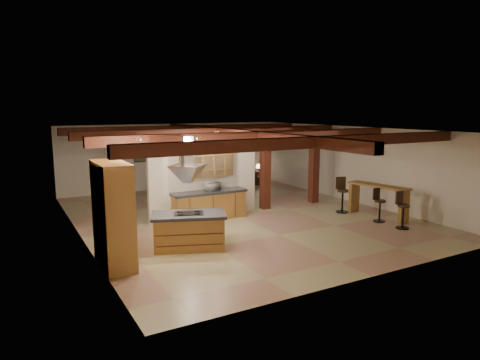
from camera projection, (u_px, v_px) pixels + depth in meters
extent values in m
plane|color=tan|center=(238.00, 216.00, 14.36)|extent=(12.00, 12.00, 0.00)
plane|color=white|center=(174.00, 156.00, 19.28)|extent=(10.00, 0.00, 10.00)
plane|color=white|center=(376.00, 211.00, 8.96)|extent=(10.00, 0.00, 10.00)
plane|color=white|center=(78.00, 187.00, 11.71)|extent=(0.00, 12.00, 12.00)
plane|color=white|center=(351.00, 164.00, 16.53)|extent=(0.00, 12.00, 12.00)
plane|color=#3A2312|center=(238.00, 129.00, 13.88)|extent=(12.00, 12.00, 0.00)
cube|color=#431F10|center=(317.00, 142.00, 10.46)|extent=(10.00, 0.25, 0.28)
cube|color=#431F10|center=(259.00, 136.00, 12.78)|extent=(10.00, 0.25, 0.28)
cube|color=#431F10|center=(220.00, 132.00, 15.02)|extent=(10.00, 0.25, 0.28)
cube|color=#431F10|center=(190.00, 129.00, 17.35)|extent=(10.00, 0.25, 0.28)
cube|color=#431F10|center=(238.00, 134.00, 13.90)|extent=(0.28, 12.00, 0.28)
cube|color=#431F10|center=(265.00, 169.00, 15.22)|extent=(0.30, 0.30, 2.90)
cube|color=#431F10|center=(314.00, 165.00, 16.28)|extent=(0.30, 0.30, 2.90)
cube|color=#431F10|center=(291.00, 135.00, 15.56)|extent=(2.50, 0.28, 0.28)
cube|color=white|center=(204.00, 184.00, 14.13)|extent=(3.80, 0.18, 2.20)
cube|color=olive|center=(113.00, 215.00, 9.68)|extent=(0.64, 1.60, 2.40)
cube|color=silver|center=(126.00, 215.00, 9.83)|extent=(0.06, 0.62, 0.95)
cube|color=black|center=(128.00, 207.00, 9.81)|extent=(0.01, 0.50, 0.28)
cube|color=olive|center=(209.00, 206.00, 13.90)|extent=(2.40, 0.60, 0.86)
cube|color=black|center=(209.00, 192.00, 13.82)|extent=(2.50, 0.66, 0.08)
cube|color=olive|center=(206.00, 162.00, 13.85)|extent=(1.80, 0.34, 0.95)
cube|color=silver|center=(208.00, 163.00, 13.69)|extent=(1.74, 0.02, 0.90)
pyramid|color=silver|center=(188.00, 183.00, 10.80)|extent=(1.10, 1.10, 0.45)
cube|color=silver|center=(187.00, 151.00, 10.66)|extent=(0.26, 0.22, 0.73)
cube|color=#431F10|center=(214.00, 153.00, 20.19)|extent=(1.10, 0.05, 1.70)
cube|color=black|center=(214.00, 153.00, 20.16)|extent=(0.95, 0.02, 1.55)
cube|color=#431F10|center=(243.00, 151.00, 20.96)|extent=(1.10, 0.05, 1.70)
cube|color=black|center=(244.00, 151.00, 20.93)|extent=(0.95, 0.02, 1.55)
cube|color=#431F10|center=(141.00, 152.00, 18.47)|extent=(0.65, 0.04, 0.85)
cube|color=#29612E|center=(141.00, 152.00, 18.45)|extent=(0.55, 0.01, 0.75)
cylinder|color=silver|center=(199.00, 138.00, 10.22)|extent=(0.16, 0.16, 0.03)
cylinder|color=silver|center=(217.00, 132.00, 12.97)|extent=(0.16, 0.16, 0.03)
cylinder|color=silver|center=(138.00, 140.00, 9.81)|extent=(0.16, 0.16, 0.03)
cube|color=olive|center=(189.00, 232.00, 11.01)|extent=(1.96, 1.45, 0.84)
cube|color=black|center=(189.00, 215.00, 10.94)|extent=(2.11, 1.60, 0.08)
cube|color=black|center=(189.00, 213.00, 10.93)|extent=(0.86, 0.72, 0.02)
imported|color=#401910|center=(194.00, 193.00, 16.55)|extent=(2.04, 1.49, 0.64)
imported|color=black|center=(240.00, 178.00, 20.30)|extent=(2.11, 1.36, 0.57)
imported|color=#AEAEB3|center=(213.00, 187.00, 13.86)|extent=(0.52, 0.39, 0.26)
cube|color=olive|center=(379.00, 186.00, 14.02)|extent=(0.86, 2.15, 0.06)
cube|color=olive|center=(404.00, 207.00, 13.38)|extent=(0.48, 0.18, 1.05)
cube|color=olive|center=(354.00, 197.00, 14.83)|extent=(0.48, 0.18, 1.05)
cube|color=#431F10|center=(259.00, 177.00, 20.92)|extent=(0.58, 0.58, 0.55)
cylinder|color=black|center=(259.00, 169.00, 20.87)|extent=(0.06, 0.06, 0.16)
cone|color=#FFD699|center=(259.00, 166.00, 20.84)|extent=(0.29, 0.29, 0.18)
cylinder|color=black|center=(404.00, 206.00, 12.76)|extent=(0.35, 0.35, 0.07)
cube|color=black|center=(399.00, 198.00, 12.86)|extent=(0.33, 0.07, 0.39)
cylinder|color=black|center=(403.00, 217.00, 12.82)|extent=(0.06, 0.06, 0.68)
cylinder|color=black|center=(402.00, 228.00, 12.88)|extent=(0.39, 0.39, 0.03)
cylinder|color=black|center=(380.00, 201.00, 13.55)|extent=(0.34, 0.34, 0.07)
cube|color=black|center=(376.00, 194.00, 13.64)|extent=(0.32, 0.07, 0.37)
cylinder|color=black|center=(380.00, 211.00, 13.61)|extent=(0.06, 0.06, 0.65)
cylinder|color=black|center=(379.00, 221.00, 13.66)|extent=(0.37, 0.37, 0.03)
cylinder|color=black|center=(343.00, 191.00, 14.76)|extent=(0.38, 0.38, 0.07)
cube|color=black|center=(341.00, 183.00, 14.89)|extent=(0.36, 0.14, 0.43)
cylinder|color=black|center=(342.00, 202.00, 14.82)|extent=(0.06, 0.06, 0.75)
cylinder|color=black|center=(342.00, 212.00, 14.88)|extent=(0.43, 0.43, 0.03)
cube|color=#431F10|center=(188.00, 195.00, 15.56)|extent=(0.49, 0.49, 0.06)
cube|color=#431F10|center=(185.00, 185.00, 15.66)|extent=(0.42, 0.12, 0.75)
cylinder|color=#431F10|center=(187.00, 203.00, 15.37)|extent=(0.05, 0.05, 0.42)
cylinder|color=#431F10|center=(195.00, 202.00, 15.58)|extent=(0.05, 0.05, 0.42)
cylinder|color=#431F10|center=(182.00, 202.00, 15.62)|extent=(0.05, 0.05, 0.42)
cylinder|color=#431F10|center=(190.00, 200.00, 15.84)|extent=(0.05, 0.05, 0.42)
cube|color=#431F10|center=(169.00, 190.00, 16.62)|extent=(0.49, 0.49, 0.06)
cube|color=#431F10|center=(171.00, 181.00, 16.40)|extent=(0.42, 0.12, 0.75)
cylinder|color=#431F10|center=(170.00, 195.00, 16.90)|extent=(0.05, 0.05, 0.42)
cylinder|color=#431F10|center=(163.00, 196.00, 16.68)|extent=(0.05, 0.05, 0.42)
cylinder|color=#431F10|center=(175.00, 196.00, 16.64)|extent=(0.05, 0.05, 0.42)
cylinder|color=#431F10|center=(167.00, 197.00, 16.43)|extent=(0.05, 0.05, 0.42)
cube|color=#431F10|center=(204.00, 193.00, 16.00)|extent=(0.49, 0.49, 0.06)
cube|color=#431F10|center=(200.00, 183.00, 16.10)|extent=(0.42, 0.12, 0.75)
cylinder|color=#431F10|center=(203.00, 201.00, 15.80)|extent=(0.05, 0.05, 0.42)
cylinder|color=#431F10|center=(210.00, 199.00, 16.01)|extent=(0.05, 0.05, 0.42)
cylinder|color=#431F10|center=(198.00, 199.00, 16.06)|extent=(0.05, 0.05, 0.42)
cylinder|color=#431F10|center=(205.00, 198.00, 16.27)|extent=(0.05, 0.05, 0.42)
cube|color=#431F10|center=(184.00, 188.00, 17.06)|extent=(0.49, 0.49, 0.06)
cube|color=#431F10|center=(187.00, 179.00, 16.84)|extent=(0.42, 0.12, 0.75)
cylinder|color=#431F10|center=(185.00, 192.00, 17.33)|extent=(0.05, 0.05, 0.42)
cylinder|color=#431F10|center=(178.00, 193.00, 17.12)|extent=(0.05, 0.05, 0.42)
cylinder|color=#431F10|center=(190.00, 194.00, 17.08)|extent=(0.05, 0.05, 0.42)
cylinder|color=#431F10|center=(183.00, 195.00, 16.86)|extent=(0.05, 0.05, 0.42)
cube|color=#431F10|center=(219.00, 191.00, 16.43)|extent=(0.49, 0.49, 0.06)
cube|color=#431F10|center=(215.00, 181.00, 16.53)|extent=(0.42, 0.12, 0.75)
cylinder|color=#431F10|center=(218.00, 198.00, 16.24)|extent=(0.05, 0.05, 0.42)
cylinder|color=#431F10|center=(225.00, 197.00, 16.45)|extent=(0.05, 0.05, 0.42)
cylinder|color=#431F10|center=(213.00, 197.00, 16.50)|extent=(0.05, 0.05, 0.42)
cylinder|color=#431F10|center=(220.00, 196.00, 16.71)|extent=(0.05, 0.05, 0.42)
cube|color=#431F10|center=(198.00, 186.00, 17.49)|extent=(0.49, 0.49, 0.06)
cube|color=#431F10|center=(201.00, 177.00, 17.27)|extent=(0.42, 0.12, 0.75)
cylinder|color=#431F10|center=(200.00, 190.00, 17.77)|extent=(0.05, 0.05, 0.42)
cylinder|color=#431F10|center=(193.00, 191.00, 17.56)|extent=(0.05, 0.05, 0.42)
cylinder|color=#431F10|center=(204.00, 192.00, 17.51)|extent=(0.05, 0.05, 0.42)
cylinder|color=#431F10|center=(197.00, 193.00, 17.30)|extent=(0.05, 0.05, 0.42)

